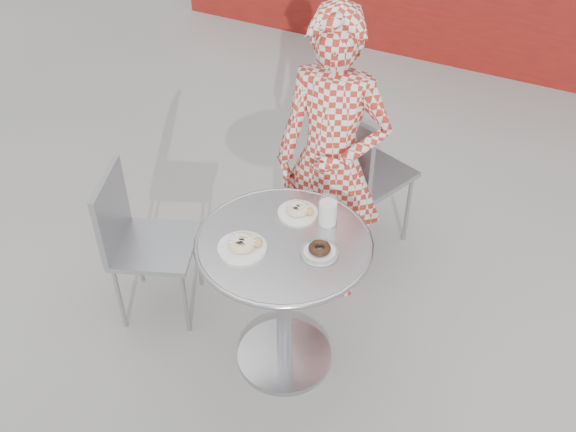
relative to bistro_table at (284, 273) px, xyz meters
The scene contains 9 objects.
ground 0.58m from the bistro_table, 96.11° to the right, with size 60.00×60.00×0.00m, color #AAA7A2.
bistro_table is the anchor object (origin of this frame).
chair_far 1.04m from the bistro_table, 92.31° to the left, with size 0.57×0.58×0.94m.
chair_left 0.82m from the bistro_table, behind, with size 0.52×0.52×0.83m.
seated_person 0.64m from the bistro_table, 95.90° to the left, with size 0.57×0.37×1.56m, color #AC271A.
plate_far 0.28m from the bistro_table, 98.85° to the left, with size 0.18×0.18×0.05m.
plate_near 0.27m from the bistro_table, 135.50° to the right, with size 0.21×0.21×0.05m.
plate_checker 0.26m from the bistro_table, ahead, with size 0.16×0.16×0.04m.
milk_cup 0.34m from the bistro_table, 60.25° to the left, with size 0.08×0.08×0.13m.
Camera 1 is at (0.98, -1.75, 2.55)m, focal length 40.00 mm.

